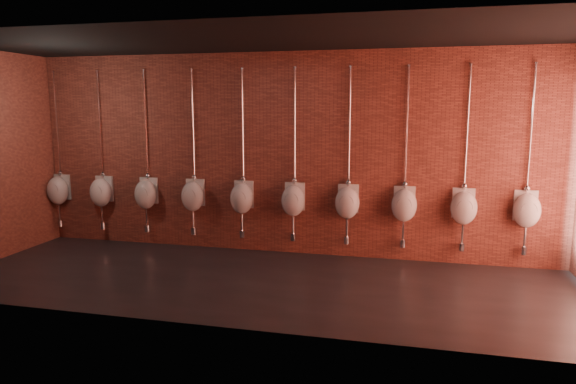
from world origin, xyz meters
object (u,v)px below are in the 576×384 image
urinal_4 (242,197)px  urinal_7 (404,204)px  urinal_3 (193,195)px  urinal_5 (293,199)px  urinal_9 (527,209)px  urinal_8 (464,207)px  urinal_0 (58,190)px  urinal_2 (146,193)px  urinal_6 (347,202)px  urinal_1 (101,191)px

urinal_4 → urinal_7: 2.57m
urinal_3 → urinal_4: size_ratio=1.00×
urinal_5 → urinal_9: bearing=0.0°
urinal_3 → urinal_8: same height
urinal_8 → urinal_0: bearing=180.0°
urinal_0 → urinal_5: 4.28m
urinal_7 → urinal_2: bearing=180.0°
urinal_6 → urinal_7: same height
urinal_1 → urinal_7: 5.13m
urinal_2 → urinal_5: 2.57m
urinal_2 → urinal_7: same height
urinal_8 → urinal_1: bearing=180.0°
urinal_3 → urinal_7: (3.42, 0.00, 0.00)m
urinal_1 → urinal_5: 3.42m
urinal_3 → urinal_8: size_ratio=1.00×
urinal_3 → urinal_8: bearing=0.0°
urinal_2 → urinal_6: bearing=0.0°
urinal_2 → urinal_7: size_ratio=1.00×
urinal_2 → urinal_5: same height
urinal_3 → urinal_2: bearing=180.0°
urinal_1 → urinal_4: 2.57m
urinal_5 → urinal_7: same height
urinal_9 → urinal_7: bearing=180.0°
urinal_1 → urinal_7: bearing=0.0°
urinal_4 → urinal_9: size_ratio=1.00×
urinal_2 → urinal_5: size_ratio=1.00×
urinal_8 → urinal_5: bearing=180.0°
urinal_3 → urinal_8: 4.28m
urinal_3 → urinal_7: size_ratio=1.00×
urinal_5 → urinal_9: 3.42m
urinal_2 → urinal_3: (0.86, 0.00, 0.00)m
urinal_0 → urinal_3: bearing=0.0°
urinal_1 → urinal_5: size_ratio=1.00×
urinal_3 → urinal_7: bearing=0.0°
urinal_7 → urinal_8: size_ratio=1.00×
urinal_7 → urinal_3: bearing=180.0°
urinal_1 → urinal_4: (2.57, 0.00, 0.00)m
urinal_1 → urinal_8: (5.99, 0.00, 0.00)m
urinal_5 → urinal_3: bearing=180.0°
urinal_6 → urinal_8: 1.71m
urinal_0 → urinal_6: size_ratio=1.00×
urinal_1 → urinal_9: size_ratio=1.00×
urinal_5 → urinal_8: (2.57, 0.00, 0.00)m
urinal_6 → urinal_2: bearing=180.0°
urinal_7 → urinal_0: bearing=180.0°
urinal_8 → urinal_9: bearing=0.0°
urinal_2 → urinal_6: (3.42, 0.00, 0.00)m
urinal_6 → urinal_7: (0.86, 0.00, 0.00)m
urinal_4 → urinal_6: bearing=0.0°
urinal_2 → urinal_9: (5.99, 0.00, 0.00)m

